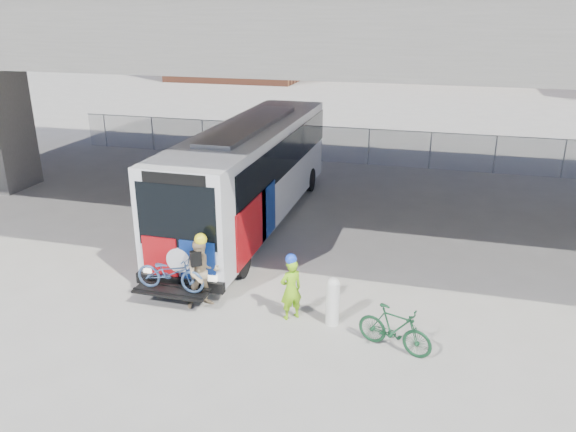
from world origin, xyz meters
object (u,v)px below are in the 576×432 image
at_px(bollard, 333,300).
at_px(cyclist_hivis, 291,288).
at_px(cyclist_tan, 203,272).
at_px(bus, 252,166).
at_px(bike_parked, 395,329).

xyz_separation_m(bollard, cyclist_hivis, (-1.07, 0.00, 0.18)).
height_order(cyclist_hivis, cyclist_tan, cyclist_tan).
bearing_deg(bus, bike_parked, -50.34).
distance_m(cyclist_hivis, bike_parked, 2.77).
distance_m(bollard, cyclist_hivis, 1.08).
bearing_deg(bike_parked, cyclist_tan, 100.88).
bearing_deg(cyclist_hivis, bollard, 137.78).
bearing_deg(cyclist_tan, bus, 58.52).
xyz_separation_m(bus, cyclist_tan, (0.80, -6.31, -1.13)).
relative_size(bollard, cyclist_hivis, 0.71).
bearing_deg(bus, cyclist_hivis, -63.22).
bearing_deg(cyclist_hivis, cyclist_tan, -42.17).
bearing_deg(bus, bollard, -56.04).
distance_m(bollard, cyclist_tan, 3.47).
bearing_deg(bus, cyclist_tan, -82.80).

